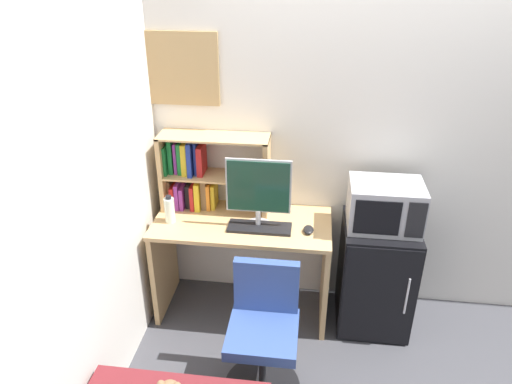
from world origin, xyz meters
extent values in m
cube|color=silver|center=(0.40, 0.02, 1.30)|extent=(6.40, 0.04, 2.60)
cube|color=silver|center=(-1.62, -1.60, 1.30)|extent=(0.04, 4.40, 2.60)
cube|color=tan|center=(-0.94, -0.29, 0.76)|extent=(1.23, 0.58, 0.03)
cube|color=tan|center=(-1.53, -0.29, 0.37)|extent=(0.04, 0.52, 0.74)
cube|color=tan|center=(-0.34, -0.29, 0.37)|extent=(0.04, 0.52, 0.74)
cube|color=tan|center=(-1.52, -0.12, 1.05)|extent=(0.03, 0.24, 0.55)
cube|color=tan|center=(-0.79, -0.12, 1.05)|extent=(0.03, 0.24, 0.55)
cube|color=tan|center=(-1.15, -0.12, 1.32)|extent=(0.76, 0.24, 0.01)
cube|color=tan|center=(-1.15, -0.12, 1.03)|extent=(0.70, 0.24, 0.01)
cube|color=brown|center=(-1.49, -0.09, 0.88)|extent=(0.02, 0.15, 0.21)
cube|color=#B21E1E|center=(-1.46, -0.11, 0.86)|extent=(0.03, 0.20, 0.17)
cube|color=purple|center=(-1.42, -0.11, 0.87)|extent=(0.03, 0.20, 0.19)
cube|color=purple|center=(-1.39, -0.11, 0.86)|extent=(0.03, 0.20, 0.17)
cube|color=black|center=(-1.35, -0.09, 0.86)|extent=(0.03, 0.15, 0.18)
cube|color=#B21E1E|center=(-1.31, -0.11, 0.86)|extent=(0.03, 0.20, 0.19)
cube|color=gold|center=(-1.28, -0.11, 0.88)|extent=(0.04, 0.20, 0.21)
cube|color=brown|center=(-1.23, -0.10, 0.88)|extent=(0.04, 0.16, 0.22)
cube|color=orange|center=(-1.20, -0.10, 0.87)|extent=(0.02, 0.17, 0.20)
cube|color=gold|center=(-1.17, -0.09, 0.87)|extent=(0.03, 0.15, 0.19)
cube|color=#197233|center=(-1.49, -0.10, 1.14)|extent=(0.02, 0.19, 0.21)
cube|color=#197233|center=(-1.46, -0.09, 1.16)|extent=(0.03, 0.15, 0.24)
cube|color=purple|center=(-1.43, -0.09, 1.15)|extent=(0.02, 0.14, 0.22)
cube|color=#197233|center=(-1.40, -0.09, 1.15)|extent=(0.03, 0.15, 0.23)
cube|color=gold|center=(-1.36, -0.10, 1.15)|extent=(0.04, 0.17, 0.23)
cube|color=navy|center=(-1.32, -0.11, 1.16)|extent=(0.03, 0.20, 0.25)
cube|color=navy|center=(-1.28, -0.09, 1.16)|extent=(0.02, 0.15, 0.24)
cube|color=#B21E1E|center=(-1.25, -0.10, 1.14)|extent=(0.04, 0.17, 0.21)
cylinder|color=#B7B7BC|center=(-0.82, -0.34, 0.78)|extent=(0.19, 0.19, 0.02)
cylinder|color=#B7B7BC|center=(-0.82, -0.34, 0.84)|extent=(0.04, 0.04, 0.11)
cube|color=#B7B7BC|center=(-0.82, -0.34, 1.08)|extent=(0.43, 0.01, 0.38)
cube|color=#193D2D|center=(-0.82, -0.34, 1.08)|extent=(0.41, 0.02, 0.35)
cube|color=black|center=(-0.81, -0.37, 0.78)|extent=(0.43, 0.16, 0.02)
ellipsoid|color=black|center=(-0.48, -0.37, 0.79)|extent=(0.07, 0.11, 0.03)
cylinder|color=silver|center=(-1.43, -0.35, 0.86)|extent=(0.07, 0.07, 0.18)
cylinder|color=black|center=(-1.43, -0.35, 0.96)|extent=(0.04, 0.04, 0.02)
cube|color=black|center=(0.01, -0.27, 0.40)|extent=(0.49, 0.51, 0.80)
cube|color=black|center=(0.01, -0.54, 0.40)|extent=(0.47, 0.01, 0.77)
cylinder|color=#B2B2B7|center=(0.18, -0.55, 0.44)|extent=(0.01, 0.01, 0.28)
cube|color=#ADADB2|center=(0.01, -0.27, 0.96)|extent=(0.47, 0.34, 0.31)
cube|color=black|center=(-0.06, -0.45, 0.96)|extent=(0.28, 0.01, 0.24)
cube|color=black|center=(0.18, -0.45, 0.96)|extent=(0.11, 0.01, 0.25)
cylinder|color=black|center=(-0.71, -1.02, 0.23)|extent=(0.04, 0.04, 0.42)
cube|color=#334C8C|center=(-0.71, -1.02, 0.46)|extent=(0.41, 0.41, 0.07)
cube|color=#334C8C|center=(-0.71, -0.83, 0.67)|extent=(0.39, 0.06, 0.35)
sphere|color=#846042|center=(-1.11, -1.62, 0.68)|extent=(0.04, 0.04, 0.04)
cube|color=tan|center=(-1.40, -0.01, 1.74)|extent=(0.56, 0.02, 0.48)
camera|label=1|loc=(-0.48, -3.07, 2.45)|focal=33.21mm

